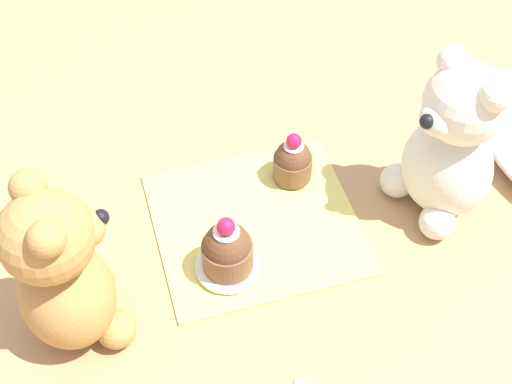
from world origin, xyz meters
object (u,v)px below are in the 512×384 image
object	(u,v)px
teddy_bear_cream	(451,146)
teddy_bear_tan	(63,273)
saucer_plate	(228,266)
cupcake_near_tan_bear	(227,249)
cupcake_near_cream_bear	(293,161)

from	to	relation	value
teddy_bear_cream	teddy_bear_tan	size ratio (longest dim) A/B	1.03
saucer_plate	cupcake_near_tan_bear	world-z (taller)	cupcake_near_tan_bear
teddy_bear_cream	saucer_plate	distance (m)	0.27
cupcake_near_cream_bear	saucer_plate	bearing A→B (deg)	-45.12
teddy_bear_cream	cupcake_near_tan_bear	bearing A→B (deg)	-99.63
cupcake_near_cream_bear	saucer_plate	size ratio (longest dim) A/B	0.95
cupcake_near_cream_bear	saucer_plate	xyz separation A→B (m)	(0.11, -0.11, -0.02)
teddy_bear_tan	cupcake_near_cream_bear	xyz separation A→B (m)	(-0.13, 0.27, -0.06)
teddy_bear_cream	cupcake_near_tan_bear	size ratio (longest dim) A/B	2.70
teddy_bear_tan	cupcake_near_cream_bear	size ratio (longest dim) A/B	2.98
teddy_bear_tan	saucer_plate	xyz separation A→B (m)	(-0.02, 0.16, -0.08)
teddy_bear_tan	teddy_bear_cream	bearing A→B (deg)	-93.12
saucer_plate	cupcake_near_tan_bear	bearing A→B (deg)	0.00
saucer_plate	teddy_bear_cream	bearing A→B (deg)	95.52
teddy_bear_tan	saucer_plate	size ratio (longest dim) A/B	2.84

